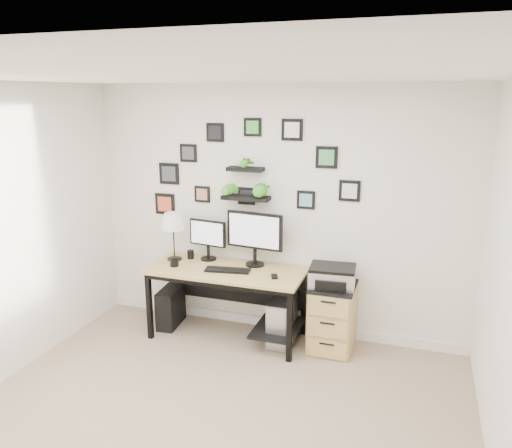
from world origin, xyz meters
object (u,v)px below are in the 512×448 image
at_px(mug, 174,262).
at_px(monitor_right, 255,234).
at_px(monitor_left, 208,237).
at_px(file_cabinet, 332,317).
at_px(pc_tower_black, 171,307).
at_px(desk, 231,280).
at_px(table_lamp, 173,222).
at_px(printer, 332,276).
at_px(pc_tower_grey, 282,320).

bearing_deg(mug, monitor_right, 19.90).
relative_size(monitor_left, mug, 4.43).
height_order(monitor_right, file_cabinet, monitor_right).
xyz_separation_m(monitor_left, monitor_right, (0.54, -0.02, 0.08)).
xyz_separation_m(monitor_right, pc_tower_black, (-0.93, -0.15, -0.88)).
bearing_deg(monitor_right, monitor_left, 177.80).
xyz_separation_m(desk, monitor_right, (0.20, 0.16, 0.46)).
relative_size(desk, table_lamp, 3.08).
relative_size(monitor_right, mug, 6.15).
bearing_deg(file_cabinet, desk, -176.83).
bearing_deg(desk, table_lamp, 174.00).
distance_m(desk, mug, 0.63).
relative_size(desk, mug, 16.01).
bearing_deg(desk, printer, 2.65).
height_order(monitor_left, printer, monitor_left).
height_order(mug, printer, printer).
bearing_deg(printer, monitor_left, 174.42).
distance_m(mug, printer, 1.64).
bearing_deg(desk, mug, -168.17).
bearing_deg(pc_tower_grey, mug, -172.64).
height_order(table_lamp, file_cabinet, table_lamp).
height_order(desk, file_cabinet, desk).
bearing_deg(monitor_right, pc_tower_grey, -21.94).
bearing_deg(desk, pc_tower_grey, 2.44).
relative_size(table_lamp, pc_tower_black, 1.23).
bearing_deg(mug, file_cabinet, 6.31).
relative_size(table_lamp, printer, 1.13).
relative_size(monitor_left, printer, 0.96).
bearing_deg(file_cabinet, table_lamp, 179.53).
height_order(monitor_left, pc_tower_black, monitor_left).
distance_m(monitor_right, file_cabinet, 1.14).
bearing_deg(printer, pc_tower_grey, -177.12).
bearing_deg(mug, desk, 11.83).
height_order(monitor_left, table_lamp, table_lamp).
height_order(monitor_left, file_cabinet, monitor_left).
relative_size(desk, monitor_right, 2.60).
relative_size(pc_tower_grey, file_cabinet, 0.73).
bearing_deg(table_lamp, pc_tower_grey, -2.28).
distance_m(monitor_left, pc_tower_grey, 1.18).
height_order(monitor_right, pc_tower_grey, monitor_right).
bearing_deg(monitor_left, printer, -5.58).
distance_m(table_lamp, mug, 0.43).
relative_size(monitor_left, table_lamp, 0.85).
height_order(pc_tower_black, pc_tower_grey, pc_tower_grey).
relative_size(monitor_right, pc_tower_black, 1.45).
relative_size(desk, pc_tower_black, 3.78).
xyz_separation_m(pc_tower_black, file_cabinet, (1.78, 0.04, 0.12)).
bearing_deg(monitor_left, table_lamp, -162.48).
bearing_deg(file_cabinet, monitor_left, 174.88).
bearing_deg(table_lamp, desk, -6.00).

